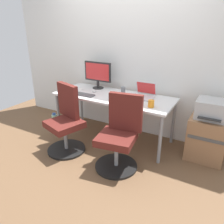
{
  "coord_description": "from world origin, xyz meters",
  "views": [
    {
      "loc": [
        1.53,
        -2.77,
        1.74
      ],
      "look_at": [
        0.0,
        -0.05,
        0.46
      ],
      "focal_mm": 35.65,
      "sensor_mm": 36.0,
      "label": 1
    }
  ],
  "objects_px": {
    "side_cabinet": "(207,138)",
    "water_bottle_on_floor": "(55,122)",
    "office_chair_right": "(119,136)",
    "open_laptop": "(144,94)",
    "office_chair_left": "(66,122)",
    "coffee_mug": "(151,104)",
    "printer": "(212,109)",
    "desktop_monitor": "(98,73)"
  },
  "relations": [
    {
      "from": "side_cabinet",
      "to": "water_bottle_on_floor",
      "type": "xyz_separation_m",
      "value": [
        -2.36,
        -0.4,
        -0.14
      ]
    },
    {
      "from": "office_chair_right",
      "to": "open_laptop",
      "type": "xyz_separation_m",
      "value": [
        0.0,
        0.75,
        0.34
      ]
    },
    {
      "from": "office_chair_left",
      "to": "coffee_mug",
      "type": "height_order",
      "value": "office_chair_left"
    },
    {
      "from": "office_chair_left",
      "to": "side_cabinet",
      "type": "xyz_separation_m",
      "value": [
        1.78,
        0.75,
        -0.13
      ]
    },
    {
      "from": "office_chair_right",
      "to": "water_bottle_on_floor",
      "type": "bearing_deg",
      "value": 166.05
    },
    {
      "from": "office_chair_right",
      "to": "printer",
      "type": "relative_size",
      "value": 2.35
    },
    {
      "from": "office_chair_left",
      "to": "side_cabinet",
      "type": "height_order",
      "value": "office_chair_left"
    },
    {
      "from": "printer",
      "to": "open_laptop",
      "type": "height_order",
      "value": "open_laptop"
    },
    {
      "from": "desktop_monitor",
      "to": "open_laptop",
      "type": "distance_m",
      "value": 0.86
    },
    {
      "from": "office_chair_left",
      "to": "open_laptop",
      "type": "relative_size",
      "value": 3.03
    },
    {
      "from": "office_chair_left",
      "to": "coffee_mug",
      "type": "bearing_deg",
      "value": 21.35
    },
    {
      "from": "side_cabinet",
      "to": "printer",
      "type": "distance_m",
      "value": 0.41
    },
    {
      "from": "open_laptop",
      "to": "coffee_mug",
      "type": "relative_size",
      "value": 3.37
    },
    {
      "from": "office_chair_left",
      "to": "coffee_mug",
      "type": "xyz_separation_m",
      "value": [
        1.08,
        0.42,
        0.33
      ]
    },
    {
      "from": "water_bottle_on_floor",
      "to": "desktop_monitor",
      "type": "xyz_separation_m",
      "value": [
        0.59,
        0.47,
        0.81
      ]
    },
    {
      "from": "office_chair_left",
      "to": "office_chair_right",
      "type": "relative_size",
      "value": 1.0
    },
    {
      "from": "coffee_mug",
      "to": "printer",
      "type": "bearing_deg",
      "value": 25.08
    },
    {
      "from": "office_chair_right",
      "to": "open_laptop",
      "type": "height_order",
      "value": "office_chair_right"
    },
    {
      "from": "side_cabinet",
      "to": "water_bottle_on_floor",
      "type": "height_order",
      "value": "side_cabinet"
    },
    {
      "from": "office_chair_right",
      "to": "side_cabinet",
      "type": "height_order",
      "value": "office_chair_right"
    },
    {
      "from": "office_chair_left",
      "to": "water_bottle_on_floor",
      "type": "height_order",
      "value": "office_chair_left"
    },
    {
      "from": "printer",
      "to": "water_bottle_on_floor",
      "type": "xyz_separation_m",
      "value": [
        -2.36,
        -0.39,
        -0.55
      ]
    },
    {
      "from": "coffee_mug",
      "to": "office_chair_right",
      "type": "bearing_deg",
      "value": -119.08
    },
    {
      "from": "desktop_monitor",
      "to": "coffee_mug",
      "type": "bearing_deg",
      "value": -20.66
    },
    {
      "from": "desktop_monitor",
      "to": "open_laptop",
      "type": "height_order",
      "value": "desktop_monitor"
    },
    {
      "from": "office_chair_left",
      "to": "printer",
      "type": "height_order",
      "value": "office_chair_left"
    },
    {
      "from": "printer",
      "to": "water_bottle_on_floor",
      "type": "distance_m",
      "value": 2.45
    },
    {
      "from": "open_laptop",
      "to": "coffee_mug",
      "type": "xyz_separation_m",
      "value": [
        0.23,
        -0.33,
        -0.01
      ]
    },
    {
      "from": "office_chair_right",
      "to": "desktop_monitor",
      "type": "height_order",
      "value": "desktop_monitor"
    },
    {
      "from": "open_laptop",
      "to": "side_cabinet",
      "type": "bearing_deg",
      "value": -0.17
    },
    {
      "from": "office_chair_left",
      "to": "open_laptop",
      "type": "distance_m",
      "value": 1.18
    },
    {
      "from": "office_chair_left",
      "to": "side_cabinet",
      "type": "bearing_deg",
      "value": 22.86
    },
    {
      "from": "side_cabinet",
      "to": "open_laptop",
      "type": "relative_size",
      "value": 1.88
    },
    {
      "from": "office_chair_right",
      "to": "coffee_mug",
      "type": "distance_m",
      "value": 0.58
    },
    {
      "from": "printer",
      "to": "coffee_mug",
      "type": "distance_m",
      "value": 0.77
    },
    {
      "from": "printer",
      "to": "side_cabinet",
      "type": "bearing_deg",
      "value": 90.0
    },
    {
      "from": "office_chair_left",
      "to": "desktop_monitor",
      "type": "bearing_deg",
      "value": 89.15
    },
    {
      "from": "printer",
      "to": "water_bottle_on_floor",
      "type": "height_order",
      "value": "printer"
    },
    {
      "from": "coffee_mug",
      "to": "desktop_monitor",
      "type": "bearing_deg",
      "value": 159.34
    },
    {
      "from": "side_cabinet",
      "to": "open_laptop",
      "type": "bearing_deg",
      "value": 179.83
    },
    {
      "from": "office_chair_left",
      "to": "desktop_monitor",
      "type": "xyz_separation_m",
      "value": [
        0.01,
        0.83,
        0.54
      ]
    },
    {
      "from": "open_laptop",
      "to": "coffee_mug",
      "type": "bearing_deg",
      "value": -54.86
    }
  ]
}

